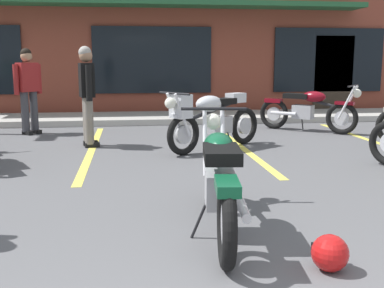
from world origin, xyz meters
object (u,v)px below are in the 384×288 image
(motorcycle_silver_naked, at_px, (308,109))
(person_in_black_shirt, at_px, (28,86))
(motorcycle_foreground_classic, at_px, (219,178))
(motorcycle_green_cafe_racer, at_px, (211,118))
(person_in_shorts_foreground, at_px, (87,90))
(helmet_on_pavement, at_px, (330,253))

(motorcycle_silver_naked, bearing_deg, person_in_black_shirt, 175.92)
(motorcycle_foreground_classic, height_order, person_in_black_shirt, person_in_black_shirt)
(motorcycle_foreground_classic, bearing_deg, motorcycle_silver_naked, 62.10)
(motorcycle_green_cafe_racer, distance_m, person_in_black_shirt, 3.93)
(person_in_shorts_foreground, relative_size, helmet_on_pavement, 6.44)
(motorcycle_silver_naked, relative_size, helmet_on_pavement, 6.63)
(motorcycle_green_cafe_racer, xyz_separation_m, person_in_black_shirt, (-3.25, 2.16, 0.42))
(person_in_black_shirt, bearing_deg, motorcycle_foreground_classic, -65.06)
(person_in_black_shirt, xyz_separation_m, helmet_on_pavement, (3.31, -6.68, -0.82))
(person_in_shorts_foreground, bearing_deg, motorcycle_silver_naked, 15.10)
(motorcycle_silver_naked, relative_size, person_in_shorts_foreground, 1.03)
(motorcycle_silver_naked, height_order, person_in_shorts_foreground, person_in_shorts_foreground)
(helmet_on_pavement, bearing_deg, motorcycle_silver_naked, 70.30)
(motorcycle_foreground_classic, distance_m, person_in_black_shirt, 6.42)
(motorcycle_green_cafe_racer, bearing_deg, person_in_shorts_foreground, 163.28)
(helmet_on_pavement, bearing_deg, person_in_black_shirt, 116.36)
(motorcycle_silver_naked, distance_m, person_in_shorts_foreground, 4.48)
(person_in_shorts_foreground, bearing_deg, helmet_on_pavement, -68.19)
(person_in_black_shirt, bearing_deg, helmet_on_pavement, -63.64)
(motorcycle_foreground_classic, height_order, helmet_on_pavement, motorcycle_foreground_classic)
(motorcycle_silver_naked, height_order, helmet_on_pavement, motorcycle_silver_naked)
(motorcycle_silver_naked, xyz_separation_m, person_in_black_shirt, (-5.56, 0.40, 0.49))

